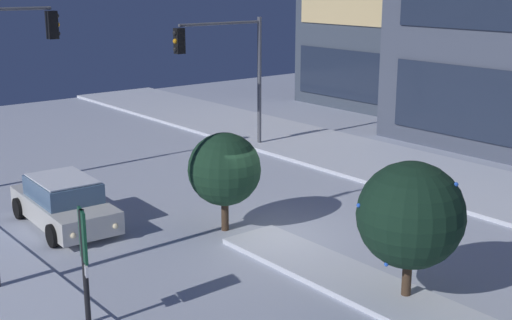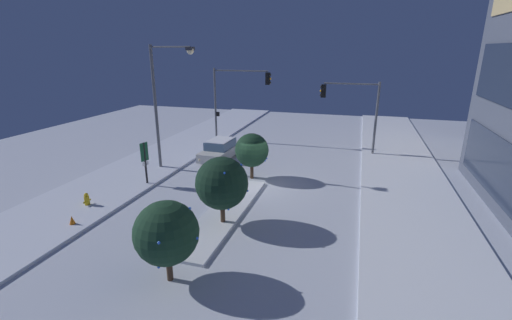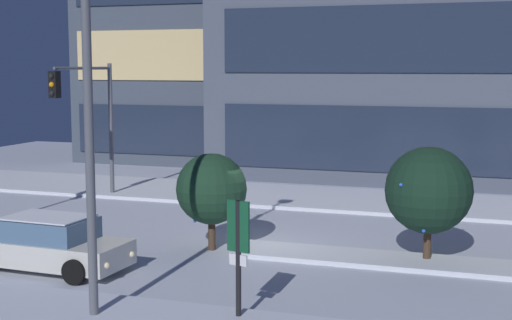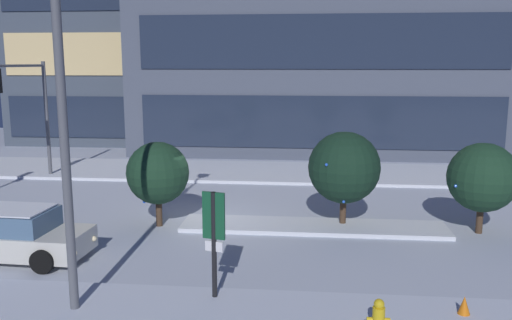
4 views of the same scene
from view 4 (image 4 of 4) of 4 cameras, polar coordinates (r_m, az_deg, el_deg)
name	(u,v)px [view 4 (image 4 of 4)]	position (r m, az deg, el deg)	size (l,w,h in m)	color
ground	(195,221)	(19.54, -6.44, -6.39)	(52.00, 52.00, 0.00)	silver
curb_strip_far	(230,171)	(27.77, -2.75, -1.20)	(52.00, 5.20, 0.14)	silver
median_strip	(313,227)	(18.60, 6.08, -7.02)	(9.00, 1.80, 0.14)	silver
car_near	(11,235)	(17.10, -24.53, -7.22)	(4.59, 2.19, 1.49)	silver
traffic_light_corner_far_left	(26,99)	(26.63, -23.18, 5.97)	(0.32, 4.45, 5.65)	#565960
street_lamp_arched	(80,74)	(12.77, -18.11, 8.68)	(0.65, 3.21, 8.23)	#565960
fire_hydrant	(378,318)	(11.85, 12.85, -15.99)	(0.48, 0.26, 0.80)	gold
parking_info_sign	(214,233)	(12.58, -4.48, -7.74)	(0.55, 0.19, 2.67)	black
decorated_tree_median	(344,168)	(18.45, 9.33, -0.80)	(2.44, 2.44, 3.31)	#473323
decorated_tree_left_of_median	(483,178)	(19.06, 22.89, -1.73)	(2.28, 2.34, 3.03)	#473323
decorated_tree_right_of_median	(158,173)	(18.66, -10.37, -1.38)	(2.14, 2.14, 2.94)	#473323
construction_cone	(464,308)	(13.06, 21.17, -14.42)	(0.36, 0.36, 0.55)	orange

